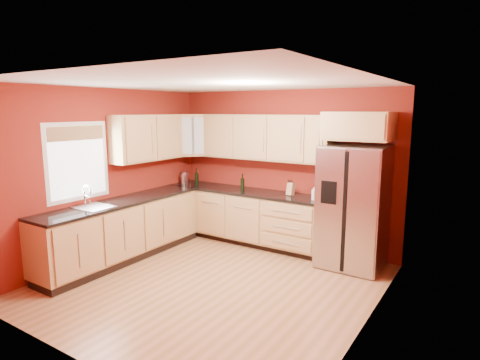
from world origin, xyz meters
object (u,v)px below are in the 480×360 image
object	(u,v)px
canister_left	(185,177)
knife_block	(291,189)
soap_dispenser	(314,194)
refrigerator	(353,207)
wine_bottle_a	(242,182)

from	to	relation	value
canister_left	knife_block	distance (m)	2.15
canister_left	soap_dispenser	xyz separation A→B (m)	(2.59, -0.03, -0.01)
knife_block	soap_dispenser	bearing A→B (deg)	-6.41
knife_block	soap_dispenser	world-z (taller)	knife_block
refrigerator	canister_left	world-z (taller)	refrigerator
refrigerator	canister_left	xyz separation A→B (m)	(-3.20, 0.03, 0.14)
canister_left	soap_dispenser	distance (m)	2.59
refrigerator	knife_block	bearing A→B (deg)	173.45
refrigerator	knife_block	size ratio (longest dim) A/B	8.76
knife_block	soap_dispenser	xyz separation A→B (m)	(0.45, -0.12, -0.00)
knife_block	wine_bottle_a	bearing A→B (deg)	-163.13
wine_bottle_a	refrigerator	bearing A→B (deg)	-0.16
refrigerator	wine_bottle_a	size ratio (longest dim) A/B	6.06
refrigerator	knife_block	distance (m)	1.07
wine_bottle_a	soap_dispenser	distance (m)	1.29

